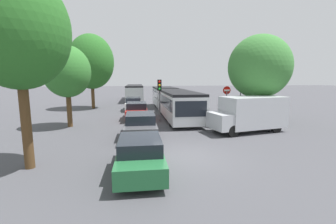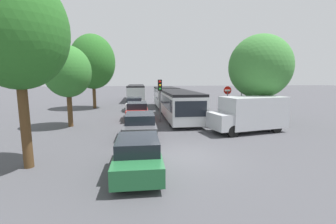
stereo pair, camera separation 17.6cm
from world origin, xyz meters
name	(u,v)px [view 1 (the left image)]	position (x,y,z in m)	size (l,w,h in m)	color
ground_plane	(183,156)	(0.00, 0.00, 0.00)	(200.00, 200.00, 0.00)	#47474C
articulated_bus	(171,99)	(1.68, 12.88, 1.40)	(2.59, 16.41, 2.43)	silver
city_bus_rear	(135,91)	(-1.89, 27.38, 1.41)	(2.72, 11.39, 2.44)	silver
queued_car_green	(140,155)	(-1.94, -1.45, 0.68)	(1.72, 3.90, 1.35)	#236638
queued_car_graphite	(140,125)	(-1.76, 3.62, 0.74)	(1.87, 4.24, 1.46)	#47474C
queued_car_red	(137,111)	(-1.88, 9.81, 0.74)	(1.87, 4.24, 1.46)	#B21E19
queued_car_white	(133,104)	(-2.14, 15.56, 0.71)	(1.81, 4.09, 1.41)	white
white_van	(250,113)	(5.39, 4.02, 1.24)	(5.27, 2.83, 2.31)	#B7BABF
traffic_light	(160,91)	(-0.04, 8.45, 2.50)	(0.36, 0.38, 3.40)	#56595E
no_entry_sign	(227,97)	(5.94, 9.07, 1.88)	(0.70, 0.08, 2.82)	#56595E
direction_sign_post	(241,89)	(7.40, 9.39, 2.55)	(0.14, 1.40, 3.60)	#56595E
tree_left_near	(17,30)	(-6.22, -0.38, 5.19)	(3.64, 3.64, 7.37)	#51381E
tree_left_mid	(67,72)	(-6.74, 7.46, 3.96)	(3.28, 3.28, 5.81)	#51381E
tree_left_far	(92,63)	(-6.74, 17.77, 5.24)	(5.11, 5.11, 8.51)	#51381E
tree_right_near	(259,67)	(7.15, 6.18, 4.34)	(4.53, 4.53, 6.68)	#51381E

